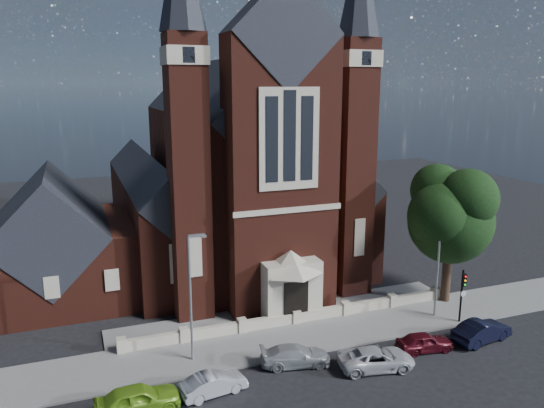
{
  "coord_description": "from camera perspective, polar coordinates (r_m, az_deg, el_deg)",
  "views": [
    {
      "loc": [
        -13.94,
        -25.53,
        16.72
      ],
      "look_at": [
        0.28,
        12.0,
        7.57
      ],
      "focal_mm": 35.0,
      "sensor_mm": 36.0,
      "label": 1
    }
  ],
  "objects": [
    {
      "name": "car_silver_a",
      "position": [
        30.89,
        -6.33,
        -18.67
      ],
      "size": [
        3.9,
        1.91,
        1.23
      ],
      "primitive_type": "imported",
      "rotation": [
        0.0,
        0.0,
        1.74
      ],
      "color": "#AAACB2",
      "rests_on": "ground"
    },
    {
      "name": "pavement_strip",
      "position": [
        37.1,
        3.82,
        -13.98
      ],
      "size": [
        60.0,
        5.0,
        0.12
      ],
      "primitive_type": "cube",
      "color": "slate",
      "rests_on": "ground"
    },
    {
      "name": "street_lamp_left",
      "position": [
        32.49,
        -8.64,
        -9.22
      ],
      "size": [
        1.16,
        0.22,
        8.09
      ],
      "color": "gray",
      "rests_on": "ground"
    },
    {
      "name": "parish_hall",
      "position": [
        45.4,
        -22.53,
        -4.43
      ],
      "size": [
        12.0,
        12.2,
        10.24
      ],
      "color": "#532016",
      "rests_on": "ground"
    },
    {
      "name": "car_dark_red",
      "position": [
        36.26,
        16.08,
        -14.06
      ],
      "size": [
        3.79,
        1.95,
        1.24
      ],
      "primitive_type": "imported",
      "rotation": [
        0.0,
        0.0,
        1.43
      ],
      "color": "#510D18",
      "rests_on": "ground"
    },
    {
      "name": "car_silver_b",
      "position": [
        33.41,
        2.54,
        -15.98
      ],
      "size": [
        4.55,
        2.62,
        1.24
      ],
      "primitive_type": "imported",
      "rotation": [
        0.0,
        0.0,
        1.35
      ],
      "color": "#9EA2A6",
      "rests_on": "ground"
    },
    {
      "name": "car_lime_van",
      "position": [
        30.08,
        -14.24,
        -19.66
      ],
      "size": [
        4.52,
        2.05,
        1.5
      ],
      "primitive_type": "imported",
      "rotation": [
        0.0,
        0.0,
        1.63
      ],
      "color": "#76AE22",
      "rests_on": "ground"
    },
    {
      "name": "church",
      "position": [
        51.16,
        -4.64,
        3.2
      ],
      "size": [
        20.01,
        34.9,
        29.2
      ],
      "color": "#532016",
      "rests_on": "ground"
    },
    {
      "name": "car_navy",
      "position": [
        38.62,
        21.63,
        -12.6
      ],
      "size": [
        4.57,
        2.24,
        1.44
      ],
      "primitive_type": "imported",
      "rotation": [
        0.0,
        0.0,
        1.74
      ],
      "color": "black",
      "rests_on": "ground"
    },
    {
      "name": "traffic_signal",
      "position": [
        40.05,
        19.81,
        -8.63
      ],
      "size": [
        0.28,
        0.42,
        4.0
      ],
      "color": "black",
      "rests_on": "ground"
    },
    {
      "name": "forecourt_wall",
      "position": [
        38.73,
        2.57,
        -12.75
      ],
      "size": [
        24.0,
        0.4,
        0.9
      ],
      "primitive_type": "cube",
      "color": "beige",
      "rests_on": "ground"
    },
    {
      "name": "car_white_suv",
      "position": [
        33.6,
        11.15,
        -16.01
      ],
      "size": [
        4.94,
        2.98,
        1.28
      ],
      "primitive_type": "imported",
      "rotation": [
        0.0,
        0.0,
        1.38
      ],
      "color": "silver",
      "rests_on": "ground"
    },
    {
      "name": "street_lamp_right",
      "position": [
        39.96,
        17.58,
        -5.44
      ],
      "size": [
        1.16,
        0.22,
        8.09
      ],
      "color": "gray",
      "rests_on": "ground"
    },
    {
      "name": "ground",
      "position": [
        46.01,
        -1.66,
        -8.47
      ],
      "size": [
        120.0,
        120.0,
        0.0
      ],
      "primitive_type": "plane",
      "color": "black",
      "rests_on": "ground"
    },
    {
      "name": "street_tree",
      "position": [
        42.14,
        19.05,
        -1.27
      ],
      "size": [
        6.4,
        6.6,
        10.7
      ],
      "color": "black",
      "rests_on": "ground"
    },
    {
      "name": "forecourt_paving",
      "position": [
        40.4,
        1.42,
        -11.61
      ],
      "size": [
        26.0,
        3.0,
        0.14
      ],
      "primitive_type": "cube",
      "color": "slate",
      "rests_on": "ground"
    }
  ]
}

